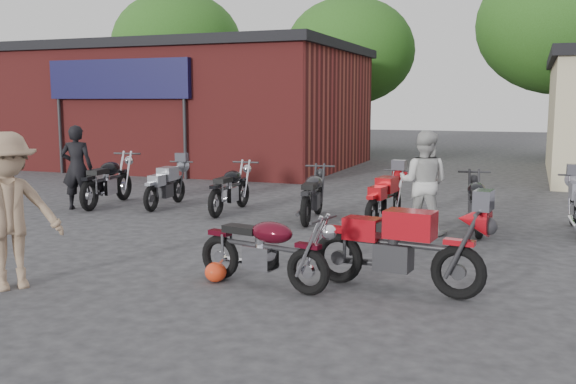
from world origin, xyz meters
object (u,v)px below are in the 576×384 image
(sportbike, at_px, (400,243))
(row_bike_0, at_px, (108,178))
(row_bike_2, at_px, (230,186))
(helmet, at_px, (216,272))
(vintage_motorcycle, at_px, (265,245))
(person_tan, at_px, (9,211))
(person_dark, at_px, (77,167))
(row_bike_4, at_px, (385,196))
(row_bike_3, at_px, (313,192))
(row_bike_1, at_px, (166,183))
(row_bike_5, at_px, (477,201))
(person_light, at_px, (424,183))

(sportbike, bearing_deg, row_bike_0, 157.22)
(row_bike_2, bearing_deg, helmet, -158.47)
(vintage_motorcycle, relative_size, person_tan, 0.95)
(person_dark, xyz_separation_m, row_bike_4, (6.56, 0.76, -0.38))
(sportbike, relative_size, row_bike_4, 1.15)
(person_tan, distance_m, row_bike_3, 6.11)
(row_bike_1, relative_size, row_bike_5, 0.95)
(vintage_motorcycle, bearing_deg, person_light, 83.66)
(person_light, xyz_separation_m, row_bike_0, (-7.12, 0.60, -0.29))
(row_bike_0, height_order, row_bike_5, row_bike_0)
(row_bike_0, distance_m, row_bike_1, 1.36)
(row_bike_1, height_order, row_bike_5, row_bike_5)
(helmet, bearing_deg, person_light, 63.75)
(row_bike_0, height_order, row_bike_2, row_bike_0)
(sportbike, xyz_separation_m, row_bike_5, (0.57, 4.21, -0.06))
(row_bike_2, distance_m, row_bike_5, 5.02)
(vintage_motorcycle, bearing_deg, row_bike_3, 112.98)
(person_light, relative_size, row_bike_4, 0.99)
(person_dark, relative_size, row_bike_1, 1.01)
(sportbike, distance_m, row_bike_5, 4.25)
(row_bike_1, relative_size, row_bike_4, 0.99)
(row_bike_2, bearing_deg, row_bike_4, -93.83)
(row_bike_2, bearing_deg, person_light, -102.87)
(helmet, distance_m, person_dark, 6.75)
(row_bike_4, bearing_deg, vintage_motorcycle, -179.58)
(sportbike, bearing_deg, vintage_motorcycle, -158.64)
(row_bike_4, bearing_deg, row_bike_5, -87.52)
(row_bike_1, distance_m, row_bike_2, 1.65)
(helmet, bearing_deg, person_tan, -152.79)
(sportbike, bearing_deg, person_light, 101.65)
(row_bike_3, bearing_deg, row_bike_5, -97.68)
(person_light, height_order, row_bike_0, person_light)
(row_bike_5, bearing_deg, row_bike_1, 78.57)
(row_bike_4, bearing_deg, row_bike_0, 97.09)
(row_bike_1, xyz_separation_m, row_bike_2, (1.64, -0.11, 0.03))
(row_bike_1, relative_size, row_bike_2, 0.95)
(helmet, xyz_separation_m, row_bike_0, (-5.11, 4.68, 0.49))
(helmet, distance_m, row_bike_0, 6.94)
(row_bike_1, bearing_deg, person_light, -103.56)
(row_bike_2, bearing_deg, row_bike_3, -99.87)
(row_bike_0, relative_size, row_bike_5, 1.11)
(person_tan, height_order, row_bike_0, person_tan)
(person_dark, height_order, row_bike_4, person_dark)
(vintage_motorcycle, bearing_deg, row_bike_0, 152.94)
(row_bike_1, height_order, row_bike_4, row_bike_4)
(vintage_motorcycle, relative_size, row_bike_0, 0.88)
(person_dark, height_order, row_bike_2, person_dark)
(person_light, bearing_deg, row_bike_1, -5.06)
(sportbike, height_order, person_light, person_light)
(vintage_motorcycle, bearing_deg, sportbike, 26.10)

